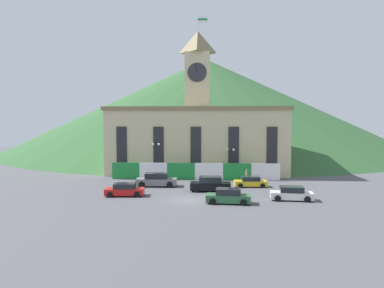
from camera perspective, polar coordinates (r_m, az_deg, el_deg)
ground_plane at (r=41.00m, az=-0.72°, el=-8.53°), size 160.00×160.00×0.00m
civic_building at (r=62.20m, az=0.87°, el=1.27°), size 29.25×11.33×25.72m
banner_fence at (r=54.76m, az=0.44°, el=-4.20°), size 24.57×0.12×2.46m
hillside_backdrop at (r=111.99m, az=2.16°, el=5.94°), size 113.33×113.33×26.86m
street_lamp_center at (r=56.31m, az=-5.52°, el=-1.36°), size 1.26×0.36×5.29m
street_lamp_right at (r=55.66m, az=5.88°, el=-1.90°), size 1.26×0.36×4.55m
car_red_sedan at (r=43.82m, az=-10.22°, el=-6.91°), size 4.55×2.46×1.45m
car_green_wagon at (r=39.45m, az=5.57°, el=-7.96°), size 4.71×2.38×1.55m
car_white_taxi at (r=42.20m, az=14.94°, el=-7.34°), size 4.64×2.43×1.50m
car_gray_pickup at (r=49.58m, az=-5.42°, el=-5.51°), size 5.39×2.56×1.75m
car_yellow_coupe at (r=49.66m, az=8.91°, el=-5.74°), size 4.31×2.34×1.35m
car_black_suv at (r=46.06m, az=2.81°, el=-6.16°), size 4.94×2.44×1.80m
pedestrian at (r=53.26m, az=8.34°, el=-4.71°), size 0.54×0.54×1.83m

